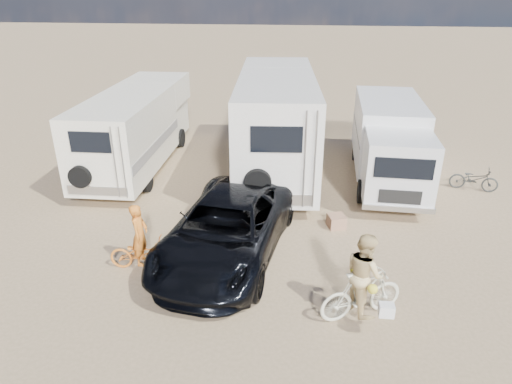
# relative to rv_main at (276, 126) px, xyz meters

# --- Properties ---
(ground) EXTENTS (140.00, 140.00, 0.00)m
(ground) POSITION_rel_rv_main_xyz_m (0.11, -6.71, -1.75)
(ground) COLOR #A18460
(ground) RESTS_ON ground
(rv_main) EXTENTS (3.09, 7.99, 3.50)m
(rv_main) POSITION_rel_rv_main_xyz_m (0.00, 0.00, 0.00)
(rv_main) COLOR silver
(rv_main) RESTS_ON ground
(rv_left) EXTENTS (2.35, 7.65, 2.80)m
(rv_left) POSITION_rel_rv_main_xyz_m (-5.12, 0.11, -0.35)
(rv_left) COLOR #EDE6CE
(rv_left) RESTS_ON ground
(box_truck) EXTENTS (2.36, 6.49, 2.63)m
(box_truck) POSITION_rel_rv_main_xyz_m (3.88, -0.31, -0.43)
(box_truck) COLOR silver
(box_truck) RESTS_ON ground
(dark_suv) EXTENTS (3.31, 5.84, 1.54)m
(dark_suv) POSITION_rel_rv_main_xyz_m (-0.77, -5.71, -0.98)
(dark_suv) COLOR black
(dark_suv) RESTS_ON ground
(bike_man) EXTENTS (1.60, 0.60, 0.83)m
(bike_man) POSITION_rel_rv_main_xyz_m (-2.70, -6.54, -1.33)
(bike_man) COLOR orange
(bike_man) RESTS_ON ground
(bike_woman) EXTENTS (1.89, 1.25, 1.11)m
(bike_woman) POSITION_rel_rv_main_xyz_m (2.35, -7.69, -1.20)
(bike_woman) COLOR beige
(bike_woman) RESTS_ON ground
(rider_man) EXTENTS (0.38, 0.57, 1.53)m
(rider_man) POSITION_rel_rv_main_xyz_m (-2.70, -6.54, -0.98)
(rider_man) COLOR orange
(rider_man) RESTS_ON ground
(rider_woman) EXTENTS (0.97, 1.06, 1.76)m
(rider_woman) POSITION_rel_rv_main_xyz_m (2.35, -7.69, -0.87)
(rider_woman) COLOR #D4B87B
(rider_woman) RESTS_ON ground
(bike_parked) EXTENTS (1.59, 0.85, 0.79)m
(bike_parked) POSITION_rel_rv_main_xyz_m (6.66, -0.80, -1.35)
(bike_parked) COLOR #2A2D2A
(bike_parked) RESTS_ON ground
(cooler) EXTENTS (0.57, 0.41, 0.45)m
(cooler) POSITION_rel_rv_main_xyz_m (-0.59, -4.71, -1.52)
(cooler) COLOR #335E97
(cooler) RESTS_ON ground
(crate) EXTENTS (0.57, 0.57, 0.37)m
(crate) POSITION_rel_rv_main_xyz_m (2.03, -3.91, -1.57)
(crate) COLOR #95694F
(crate) RESTS_ON ground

